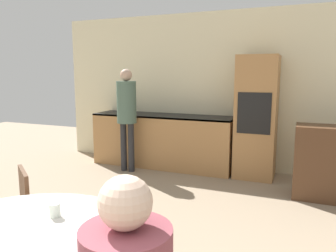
% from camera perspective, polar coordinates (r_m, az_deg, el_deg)
% --- Properties ---
extents(wall_back, '(6.22, 0.05, 2.60)m').
position_cam_1_polar(wall_back, '(5.55, 10.45, 5.96)').
color(wall_back, beige).
rests_on(wall_back, ground_plane).
extents(kitchen_counter, '(2.44, 0.60, 0.90)m').
position_cam_1_polar(kitchen_counter, '(5.65, -0.93, -2.42)').
color(kitchen_counter, '#AD7A47').
rests_on(kitchen_counter, ground_plane).
extents(oven_unit, '(0.59, 0.59, 1.86)m').
position_cam_1_polar(oven_unit, '(5.17, 15.14, 1.47)').
color(oven_unit, '#AD7A47').
rests_on(oven_unit, ground_plane).
extents(chair_far_left, '(0.56, 0.56, 0.84)m').
position_cam_1_polar(chair_far_left, '(2.94, -25.49, -14.01)').
color(chair_far_left, '#51331E').
rests_on(chair_far_left, ground_plane).
extents(person_standing, '(0.31, 0.31, 1.66)m').
position_cam_1_polar(person_standing, '(5.31, -7.21, 3.06)').
color(person_standing, '#262628').
rests_on(person_standing, ground_plane).
extents(cup, '(0.07, 0.07, 0.08)m').
position_cam_1_polar(cup, '(2.15, -19.12, -13.68)').
color(cup, silver).
rests_on(cup, dining_table).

